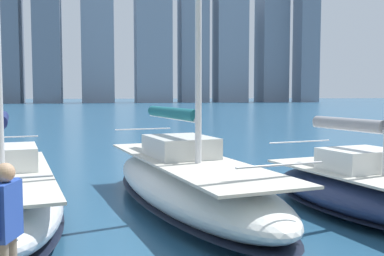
{
  "coord_description": "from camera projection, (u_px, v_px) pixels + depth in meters",
  "views": [
    {
      "loc": [
        2.85,
        4.33,
        3.04
      ],
      "look_at": [
        0.4,
        -6.51,
        2.2
      ],
      "focal_mm": 42.0,
      "sensor_mm": 36.0,
      "label": 1
    }
  ],
  "objects": [
    {
      "name": "sailboat_teal",
      "position": [
        187.0,
        181.0,
        11.88
      ],
      "size": [
        4.18,
        9.84,
        12.59
      ],
      "color": "white",
      "rests_on": "ground"
    },
    {
      "name": "sailboat_grey",
      "position": [
        369.0,
        189.0,
        11.33
      ],
      "size": [
        4.05,
        6.96,
        11.01
      ],
      "color": "navy",
      "rests_on": "ground"
    },
    {
      "name": "sailboat_navy",
      "position": [
        3.0,
        194.0,
        10.45
      ],
      "size": [
        3.87,
        8.38,
        12.71
      ],
      "color": "white",
      "rests_on": "ground"
    },
    {
      "name": "city_skyline",
      "position": [
        96.0,
        36.0,
        157.71
      ],
      "size": [
        164.6,
        20.96,
        53.27
      ],
      "color": "slate",
      "rests_on": "ground"
    },
    {
      "name": "person_blue_shirt",
      "position": [
        7.0,
        220.0,
        5.11
      ],
      "size": [
        0.31,
        0.59,
        1.67
      ],
      "color": "gray",
      "rests_on": "dock_pier"
    }
  ]
}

